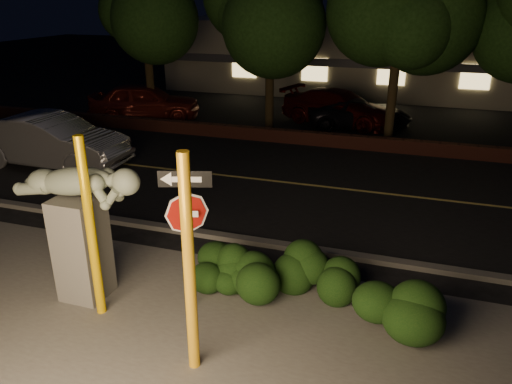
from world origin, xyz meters
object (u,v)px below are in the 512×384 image
at_px(parked_car_red, 145,101).
at_px(parked_car_darkred, 339,107).
at_px(silver_sedan, 51,141).
at_px(signpost, 187,214).
at_px(yellow_pole_left, 91,230).
at_px(sculpture, 80,217).
at_px(parked_car_dark, 359,113).
at_px(yellow_pole_right, 189,268).

height_order(parked_car_red, parked_car_darkred, parked_car_red).
bearing_deg(silver_sedan, signpost, -128.22).
height_order(yellow_pole_left, parked_car_red, yellow_pole_left).
xyz_separation_m(sculpture, parked_car_red, (-6.26, 13.09, -0.83)).
xyz_separation_m(sculpture, silver_sedan, (-5.85, 6.28, -0.80)).
height_order(signpost, parked_car_darkred, signpost).
xyz_separation_m(silver_sedan, parked_car_dark, (9.06, 8.43, -0.25)).
bearing_deg(signpost, parked_car_red, 105.88).
bearing_deg(parked_car_red, parked_car_darkred, -96.28).
bearing_deg(sculpture, parked_car_darkred, 81.78).
relative_size(sculpture, silver_sedan, 0.52).
xyz_separation_m(silver_sedan, parked_car_red, (-0.40, 6.81, -0.02)).
height_order(sculpture, parked_car_darkred, sculpture).
bearing_deg(yellow_pole_left, parked_car_darkred, 83.37).
relative_size(parked_car_red, parked_car_darkred, 0.95).
distance_m(yellow_pole_left, signpost, 1.65).
bearing_deg(yellow_pole_right, silver_sedan, 139.04).
bearing_deg(parked_car_red, silver_sedan, 164.98).
bearing_deg(yellow_pole_left, silver_sedan, 133.66).
bearing_deg(sculpture, yellow_pole_left, -36.95).
xyz_separation_m(signpost, parked_car_dark, (1.19, 14.47, -1.29)).
bearing_deg(parked_car_darkred, silver_sedan, 153.68).
distance_m(signpost, silver_sedan, 9.98).
bearing_deg(silver_sedan, yellow_pole_left, -137.06).
height_order(parked_car_red, parked_car_dark, parked_car_red).
bearing_deg(parked_car_dark, parked_car_red, 81.74).
xyz_separation_m(yellow_pole_right, parked_car_darkred, (-0.41, 16.09, -0.99)).
bearing_deg(parked_car_darkred, sculpture, -171.79).
distance_m(parked_car_darkred, parked_car_dark, 0.95).
xyz_separation_m(yellow_pole_left, silver_sedan, (-6.37, 6.68, -0.80)).
distance_m(yellow_pole_right, parked_car_red, 16.86).
distance_m(signpost, parked_car_darkred, 14.75).
bearing_deg(parked_car_dark, silver_sedan, 114.98).
relative_size(signpost, silver_sedan, 0.51).
bearing_deg(parked_car_red, yellow_pole_left, -171.75).
height_order(yellow_pole_left, signpost, yellow_pole_left).
relative_size(parked_car_red, parked_car_dark, 1.11).
height_order(parked_car_darkred, parked_car_dark, parked_car_darkred).
relative_size(yellow_pole_right, parked_car_darkred, 0.67).
bearing_deg(silver_sedan, parked_car_red, 2.68).
xyz_separation_m(yellow_pole_left, signpost, (1.50, 0.63, 0.24)).
bearing_deg(yellow_pole_left, parked_car_dark, 79.89).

